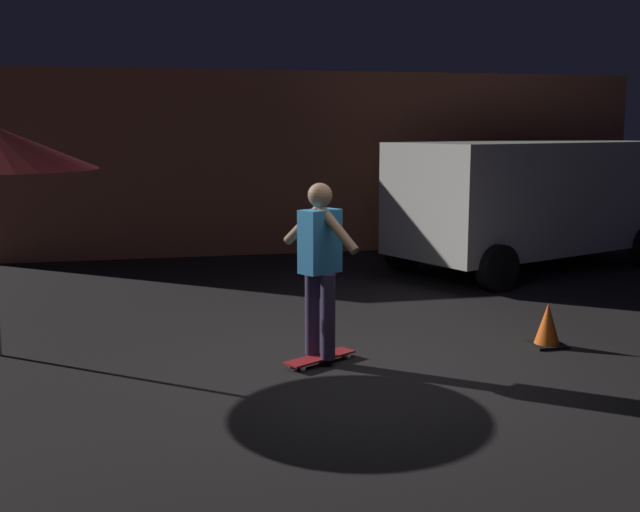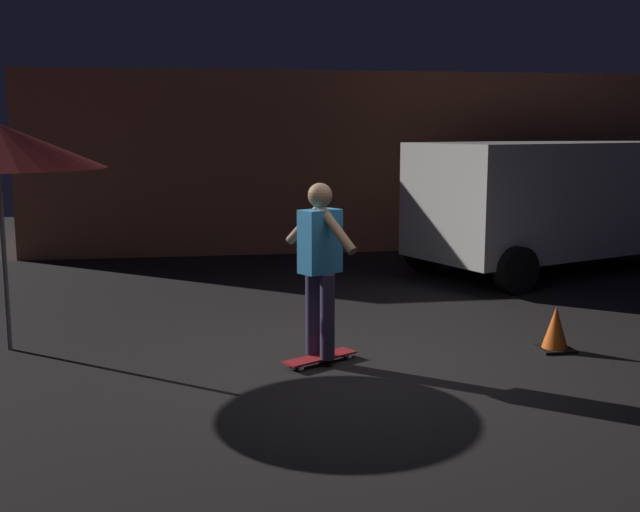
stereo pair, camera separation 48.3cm
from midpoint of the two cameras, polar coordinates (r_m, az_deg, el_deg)
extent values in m
plane|color=black|center=(7.44, 4.46, -8.29)|extent=(28.00, 28.00, 0.00)
cube|color=#B76B4C|center=(16.34, 1.90, 7.09)|extent=(11.83, 4.35, 3.25)
cube|color=silver|center=(12.91, 17.69, 4.11)|extent=(4.98, 3.46, 1.70)
cylinder|color=black|center=(14.96, 19.16, 1.41)|extent=(0.69, 0.45, 0.66)
cylinder|color=black|center=(12.50, 8.76, 0.36)|extent=(0.69, 0.45, 0.66)
cylinder|color=black|center=(11.07, 15.28, -1.01)|extent=(0.69, 0.45, 0.66)
cylinder|color=slate|center=(8.39, -20.50, 0.85)|extent=(0.05, 0.05, 2.20)
cube|color=#AD1E23|center=(7.62, 1.83, -7.37)|extent=(0.77, 0.57, 0.02)
sphere|color=silver|center=(7.88, 3.07, -7.07)|extent=(0.05, 0.05, 0.05)
sphere|color=silver|center=(7.76, 3.92, -7.34)|extent=(0.05, 0.05, 0.05)
sphere|color=silver|center=(7.51, -0.34, -7.90)|extent=(0.05, 0.05, 0.05)
sphere|color=silver|center=(7.38, 0.50, -8.20)|extent=(0.05, 0.05, 0.05)
cylinder|color=#382D4C|center=(7.59, 1.30, -4.16)|extent=(0.14, 0.14, 0.82)
cylinder|color=#382D4C|center=(7.43, 2.41, -4.46)|extent=(0.14, 0.14, 0.82)
cube|color=#338CCC|center=(7.38, 1.88, 1.06)|extent=(0.44, 0.38, 0.60)
sphere|color=#936B4C|center=(7.33, 1.89, 4.43)|extent=(0.23, 0.23, 0.23)
cylinder|color=#936B4C|center=(7.52, 0.77, 2.38)|extent=(0.35, 0.51, 0.46)
cylinder|color=#936B4C|center=(7.19, 3.04, 2.05)|extent=(0.35, 0.51, 0.46)
cube|color=black|center=(8.48, 18.24, -6.43)|extent=(0.34, 0.34, 0.03)
cone|color=#EA5914|center=(8.43, 18.31, -5.02)|extent=(0.28, 0.28, 0.46)
camera|label=1|loc=(0.24, -88.13, 0.31)|focal=44.08mm
camera|label=2|loc=(0.24, 91.87, -0.31)|focal=44.08mm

